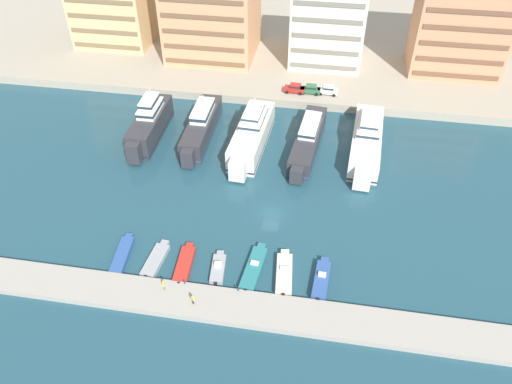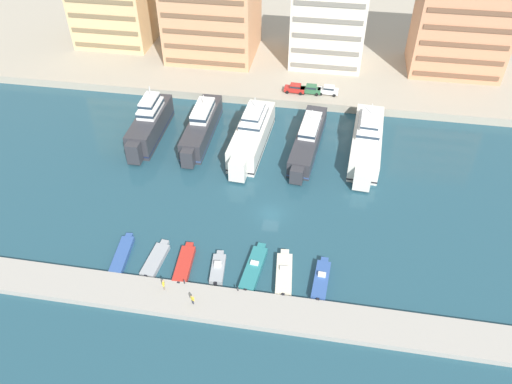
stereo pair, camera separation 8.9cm
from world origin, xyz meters
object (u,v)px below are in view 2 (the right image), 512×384
object	(u,v)px
yacht_charcoal_left	(202,126)
yacht_ivory_mid_left	(252,135)
pedestrian_mid_deck	(163,284)
yacht_ivory_center	(367,140)
motorboat_red_mid_left	(184,264)
motorboat_teal_center	(254,268)
motorboat_grey_left	(156,260)
car_white_mid_left	(328,90)
car_green_left	(311,89)
yacht_charcoal_center_left	(308,139)
motorboat_grey_center_left	(218,268)
motorboat_blue_mid_right	(321,280)
motorboat_blue_far_left	(122,255)
pedestrian_near_edge	(193,299)
motorboat_cream_center_right	(284,273)
yacht_charcoal_far_left	(150,123)
car_red_far_left	(295,88)

from	to	relation	value
yacht_charcoal_left	yacht_ivory_mid_left	size ratio (longest dim) A/B	0.96
pedestrian_mid_deck	yacht_ivory_center	bearing A→B (deg)	54.95
motorboat_red_mid_left	motorboat_teal_center	world-z (taller)	motorboat_teal_center
motorboat_grey_left	car_white_mid_left	xyz separation A→B (m)	(20.77, 47.38, 2.25)
yacht_ivory_mid_left	car_green_left	world-z (taller)	yacht_ivory_mid_left
yacht_charcoal_center_left	motorboat_grey_center_left	world-z (taller)	yacht_charcoal_center_left
motorboat_blue_mid_right	car_white_mid_left	distance (m)	47.42
yacht_ivory_center	motorboat_blue_far_left	bearing A→B (deg)	-136.79
yacht_ivory_center	motorboat_blue_mid_right	distance (m)	31.80
yacht_charcoal_left	yacht_charcoal_center_left	xyz separation A→B (m)	(19.47, -0.51, -0.39)
car_white_mid_left	pedestrian_near_edge	bearing A→B (deg)	-104.17
car_white_mid_left	motorboat_cream_center_right	bearing A→B (deg)	-93.70
motorboat_cream_center_right	car_white_mid_left	xyz separation A→B (m)	(3.04, 47.07, 2.07)
yacht_ivory_center	car_white_mid_left	world-z (taller)	yacht_ivory_center
motorboat_teal_center	motorboat_grey_left	bearing A→B (deg)	-176.99
yacht_charcoal_center_left	motorboat_blue_mid_right	world-z (taller)	yacht_charcoal_center_left
pedestrian_near_edge	pedestrian_mid_deck	xyz separation A→B (m)	(-4.23, 1.58, 0.12)
yacht_charcoal_center_left	motorboat_grey_left	distance (m)	35.46
motorboat_blue_far_left	motorboat_red_mid_left	distance (m)	9.00
motorboat_blue_mid_right	car_white_mid_left	size ratio (longest dim) A/B	1.76
motorboat_teal_center	motorboat_blue_mid_right	world-z (taller)	motorboat_blue_mid_right
yacht_ivory_mid_left	motorboat_blue_mid_right	xyz separation A→B (m)	(14.38, -29.13, -2.00)
yacht_ivory_mid_left	motorboat_red_mid_left	xyz separation A→B (m)	(-4.17, -29.37, -2.12)
yacht_ivory_mid_left	yacht_ivory_center	size ratio (longest dim) A/B	0.92
pedestrian_near_edge	motorboat_grey_left	bearing A→B (deg)	136.93
motorboat_grey_left	motorboat_grey_center_left	xyz separation A→B (m)	(8.81, -0.14, 0.06)
pedestrian_near_edge	yacht_charcoal_left	bearing A→B (deg)	102.57
motorboat_red_mid_left	motorboat_grey_center_left	distance (m)	4.67
yacht_charcoal_far_left	motorboat_teal_center	world-z (taller)	yacht_charcoal_far_left
motorboat_cream_center_right	car_green_left	world-z (taller)	car_green_left
car_green_left	pedestrian_mid_deck	size ratio (longest dim) A/B	2.37
yacht_charcoal_far_left	yacht_ivory_mid_left	xyz separation A→B (m)	(18.81, -0.22, -0.16)
yacht_charcoal_left	yacht_charcoal_center_left	world-z (taller)	yacht_charcoal_left
motorboat_cream_center_right	motorboat_blue_mid_right	world-z (taller)	motorboat_blue_mid_right
yacht_ivory_center	pedestrian_mid_deck	xyz separation A→B (m)	(-25.51, -36.37, -0.36)
motorboat_teal_center	car_white_mid_left	distance (m)	47.27
yacht_charcoal_left	motorboat_cream_center_right	world-z (taller)	yacht_charcoal_left
motorboat_red_mid_left	motorboat_cream_center_right	world-z (taller)	motorboat_cream_center_right
yacht_ivory_center	motorboat_teal_center	distance (m)	34.03
motorboat_teal_center	motorboat_grey_center_left	bearing A→B (deg)	-169.80
yacht_charcoal_far_left	motorboat_grey_center_left	bearing A→B (deg)	-56.82
motorboat_cream_center_right	car_red_far_left	size ratio (longest dim) A/B	1.89
motorboat_teal_center	car_red_far_left	bearing A→B (deg)	89.39
pedestrian_mid_deck	pedestrian_near_edge	bearing A→B (deg)	-20.54
car_red_far_left	car_white_mid_left	xyz separation A→B (m)	(6.70, 0.41, 0.00)
motorboat_blue_mid_right	car_green_left	size ratio (longest dim) A/B	1.79
yacht_charcoal_far_left	motorboat_red_mid_left	world-z (taller)	yacht_charcoal_far_left
motorboat_grey_left	pedestrian_mid_deck	bearing A→B (deg)	-60.27
motorboat_grey_left	motorboat_red_mid_left	bearing A→B (deg)	-2.67
yacht_ivory_center	car_green_left	world-z (taller)	yacht_ivory_center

